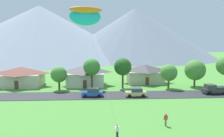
# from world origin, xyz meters

# --- Properties ---
(road_strip) EXTENTS (160.00, 6.50, 0.08)m
(road_strip) POSITION_xyz_m (0.00, 26.23, 0.04)
(road_strip) COLOR #2D2D33
(road_strip) RESTS_ON ground
(mountain_east_ridge) EXTENTS (125.97, 125.97, 33.77)m
(mountain_east_ridge) POSITION_xyz_m (-41.41, 125.47, 16.89)
(mountain_east_ridge) COLOR gray
(mountain_east_ridge) RESTS_ON ground
(mountain_central_ridge) EXTENTS (106.62, 106.62, 33.21)m
(mountain_central_ridge) POSITION_xyz_m (20.77, 130.05, 16.61)
(mountain_central_ridge) COLOR slate
(mountain_central_ridge) RESTS_ON ground
(mountain_west_ridge) EXTENTS (129.52, 129.52, 27.65)m
(mountain_west_ridge) POSITION_xyz_m (-41.39, 153.58, 13.83)
(mountain_west_ridge) COLOR gray
(mountain_west_ridge) RESTS_ON ground
(house_leftmost) EXTENTS (10.56, 7.54, 4.84)m
(house_leftmost) POSITION_xyz_m (-22.26, 36.66, 2.51)
(house_leftmost) COLOR beige
(house_leftmost) RESTS_ON ground
(house_left_center) EXTENTS (10.02, 7.49, 4.90)m
(house_left_center) POSITION_xyz_m (9.16, 39.61, 2.54)
(house_left_center) COLOR beige
(house_left_center) RESTS_ON ground
(house_right_center) EXTENTS (9.72, 8.32, 5.15)m
(house_right_center) POSITION_xyz_m (-6.42, 36.94, 2.66)
(house_right_center) COLOR beige
(house_right_center) RESTS_ON ground
(tree_near_left) EXTENTS (3.89, 3.89, 7.21)m
(tree_near_left) POSITION_xyz_m (-4.69, 31.97, 5.22)
(tree_near_left) COLOR #4C3823
(tree_near_left) RESTS_ON ground
(tree_left_of_center) EXTENTS (5.01, 5.01, 6.60)m
(tree_left_of_center) POSITION_xyz_m (20.40, 33.82, 4.09)
(tree_left_of_center) COLOR brown
(tree_left_of_center) RESTS_ON ground
(tree_center) EXTENTS (3.94, 3.94, 5.75)m
(tree_center) POSITION_xyz_m (13.28, 31.92, 3.77)
(tree_center) COLOR brown
(tree_center) RESTS_ON ground
(tree_near_right) EXTENTS (4.14, 4.14, 7.20)m
(tree_near_right) POSITION_xyz_m (2.55, 32.96, 5.10)
(tree_near_right) COLOR #4C3823
(tree_near_right) RESTS_ON ground
(tree_far_right) EXTENTS (3.67, 3.67, 5.47)m
(tree_far_right) POSITION_xyz_m (-12.13, 31.67, 3.61)
(tree_far_right) COLOR #4C3823
(tree_far_right) RESTS_ON ground
(parked_car_blue_west_end) EXTENTS (4.21, 2.11, 1.68)m
(parked_car_blue_west_end) POSITION_xyz_m (-4.33, 25.27, 0.87)
(parked_car_blue_west_end) COLOR #2847A8
(parked_car_blue_west_end) RESTS_ON road_strip
(parked_car_tan_mid_west) EXTENTS (4.22, 2.12, 1.68)m
(parked_car_tan_mid_west) POSITION_xyz_m (4.36, 24.87, 0.87)
(parked_car_tan_mid_west) COLOR tan
(parked_car_tan_mid_west) RESTS_ON road_strip
(pickup_truck_charcoal_west_side) EXTENTS (5.28, 2.49, 1.99)m
(pickup_truck_charcoal_west_side) POSITION_xyz_m (21.31, 26.22, 1.06)
(pickup_truck_charcoal_west_side) COLOR #333338
(pickup_truck_charcoal_west_side) RESTS_ON road_strip
(kite_flyer_with_kite) EXTENTS (5.99, 4.69, 15.31)m
(kite_flyer_with_kite) POSITION_xyz_m (-4.45, 9.56, 14.00)
(kite_flyer_with_kite) COLOR black
(kite_flyer_with_kite) RESTS_ON ground
(watcher_person) EXTENTS (0.56, 0.24, 1.68)m
(watcher_person) POSITION_xyz_m (5.81, 9.79, 0.88)
(watcher_person) COLOR #70604C
(watcher_person) RESTS_ON ground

